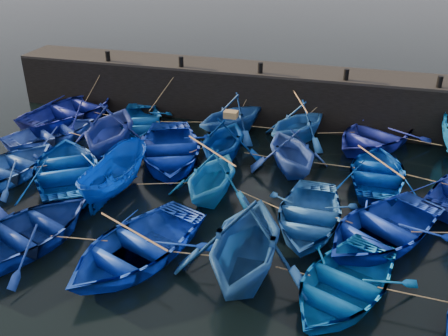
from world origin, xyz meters
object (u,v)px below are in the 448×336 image
(boat_0, at_px, (73,109))
(wooden_crate, at_px, (231,114))
(boat_8, at_px, (169,150))
(boat_13, at_px, (7,168))

(boat_0, height_order, wooden_crate, wooden_crate)
(boat_8, xyz_separation_m, wooden_crate, (2.51, 0.61, 1.62))
(boat_13, height_order, wooden_crate, wooden_crate)
(boat_8, height_order, boat_13, boat_8)
(boat_0, bearing_deg, wooden_crate, -176.14)
(wooden_crate, bearing_deg, boat_8, -166.33)
(boat_13, bearing_deg, wooden_crate, -141.81)
(boat_0, relative_size, boat_8, 1.02)
(boat_13, bearing_deg, boat_0, -69.36)
(wooden_crate, bearing_deg, boat_13, -155.43)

